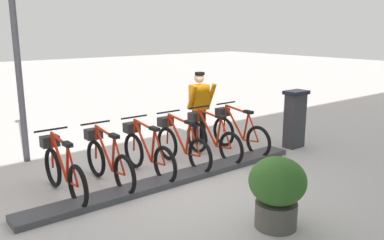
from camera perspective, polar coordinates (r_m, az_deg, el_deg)
name	(u,v)px	position (r m, az deg, el deg)	size (l,w,h in m)	color
ground_plane	(176,181)	(7.05, -2.36, -8.73)	(60.00, 60.00, 0.00)	silver
dock_rail_base	(176,179)	(7.03, -2.37, -8.35)	(0.44, 5.44, 0.10)	#47474C
payment_kiosk	(295,118)	(9.14, 14.45, 0.27)	(0.36, 0.52, 1.28)	#38383D
bike_docked_0	(238,132)	(8.68, 6.56, -1.66)	(1.72, 0.54, 1.02)	black
bike_docked_1	(211,137)	(8.17, 2.69, -2.51)	(1.72, 0.54, 1.02)	black
bike_docked_2	(180,144)	(7.70, -1.67, -3.45)	(1.72, 0.54, 1.02)	black
bike_docked_3	(146,151)	(7.29, -6.56, -4.48)	(1.72, 0.54, 1.02)	black
bike_docked_4	(107,160)	(6.94, -12.02, -5.59)	(1.72, 0.54, 1.02)	black
bike_docked_5	(62,170)	(6.66, -18.02, -6.74)	(1.72, 0.54, 1.02)	black
worker_near_rack	(199,106)	(9.01, 1.06, 2.08)	(0.49, 0.64, 1.66)	white
lamp_post	(15,30)	(8.34, -24.00, 11.71)	(0.32, 0.32, 3.94)	#2D2D33
planter_bush	(277,189)	(5.43, 12.06, -9.58)	(0.76, 0.76, 0.97)	#59544C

